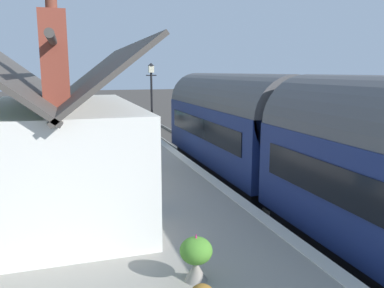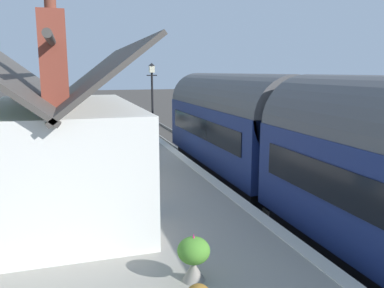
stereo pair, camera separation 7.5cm
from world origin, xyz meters
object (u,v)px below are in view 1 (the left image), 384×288
bench_mid_platform (107,116)px  planter_under_sign (37,146)px  bench_near_building (116,127)px  lamp_post_platform (151,88)px  train (285,142)px  planter_edge_near (196,256)px  station_building (62,150)px  station_sign_board (140,116)px

bench_mid_platform → planter_under_sign: bearing=158.3°
bench_near_building → lamp_post_platform: (-3.26, -1.39, 2.22)m
train → planter_under_sign: bearing=49.2°
planter_edge_near → lamp_post_platform: lamp_post_platform is taller
train → station_building: bearing=90.5°
lamp_post_platform → bench_mid_platform: bearing=9.3°
station_building → station_sign_board: 10.36m
train → lamp_post_platform: (7.87, 2.61, 1.39)m
station_building → lamp_post_platform: 8.98m
station_sign_board → bench_mid_platform: bearing=9.3°
bench_mid_platform → station_sign_board: size_ratio=0.90×
station_sign_board → station_building: bearing=158.7°
station_sign_board → train: bearing=-163.2°
bench_mid_platform → lamp_post_platform: bearing=-170.7°
bench_mid_platform → station_sign_board: (-6.72, -1.11, 0.71)m
bench_mid_platform → bench_near_building: bearing=179.9°
station_building → bench_mid_platform: 16.61m
train → planter_under_sign: train is taller
bench_near_building → station_sign_board: 2.03m
planter_under_sign → bench_mid_platform: bearing=-21.7°
bench_near_building → station_sign_board: size_ratio=0.90×
station_building → lamp_post_platform: bearing=-27.0°
train → station_sign_board: (9.58, 2.89, -0.12)m
bench_near_building → planter_edge_near: bearing=178.1°
train → planter_under_sign: size_ratio=22.04×
train → station_building: size_ratio=2.37×
station_building → planter_under_sign: bearing=9.6°
planter_under_sign → station_sign_board: bearing=-59.9°
lamp_post_platform → station_sign_board: lamp_post_platform is taller
planter_edge_near → station_sign_board: size_ratio=0.54×
bench_near_building → station_sign_board: (-1.55, -1.11, 0.71)m
train → bench_mid_platform: train is taller
lamp_post_platform → station_sign_board: bearing=9.3°
station_building → planter_under_sign: station_building is taller
bench_near_building → planter_under_sign: 5.81m
bench_near_building → bench_mid_platform: (5.17, -0.01, 0.00)m
planter_edge_near → planter_under_sign: bearing=15.8°
lamp_post_platform → station_sign_board: 2.30m
station_building → lamp_post_platform: station_building is taller
station_sign_board → planter_under_sign: bearing=120.1°
bench_mid_platform → planter_under_sign: (-9.57, 3.80, -0.08)m
station_sign_board → planter_edge_near: bearing=173.5°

